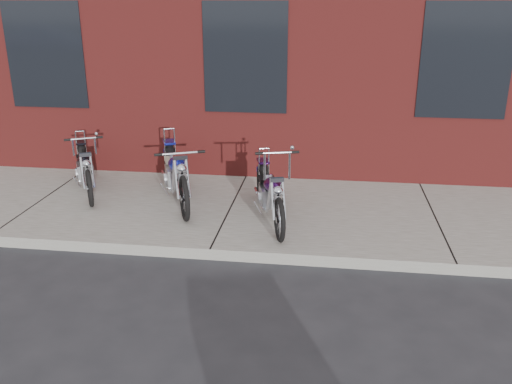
# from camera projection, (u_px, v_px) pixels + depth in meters

# --- Properties ---
(ground) EXTENTS (120.00, 120.00, 0.00)m
(ground) POSITION_uv_depth(u_px,v_px,m) (210.00, 260.00, 6.86)
(ground) COLOR #25262A
(ground) RESTS_ON ground
(sidewalk) EXTENTS (22.00, 3.00, 0.15)m
(sidewalk) POSITION_uv_depth(u_px,v_px,m) (231.00, 211.00, 8.23)
(sidewalk) COLOR slate
(sidewalk) RESTS_ON ground
(chopper_purple) EXTENTS (0.71, 1.98, 1.14)m
(chopper_purple) POSITION_uv_depth(u_px,v_px,m) (270.00, 194.00, 7.64)
(chopper_purple) COLOR black
(chopper_purple) RESTS_ON sidewalk
(chopper_blue) EXTENTS (1.00, 2.14, 0.99)m
(chopper_blue) POSITION_uv_depth(u_px,v_px,m) (176.00, 175.00, 8.35)
(chopper_blue) COLOR black
(chopper_blue) RESTS_ON sidewalk
(chopper_third) EXTENTS (1.04, 1.81, 1.02)m
(chopper_third) POSITION_uv_depth(u_px,v_px,m) (85.00, 170.00, 8.77)
(chopper_third) COLOR black
(chopper_third) RESTS_ON sidewalk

